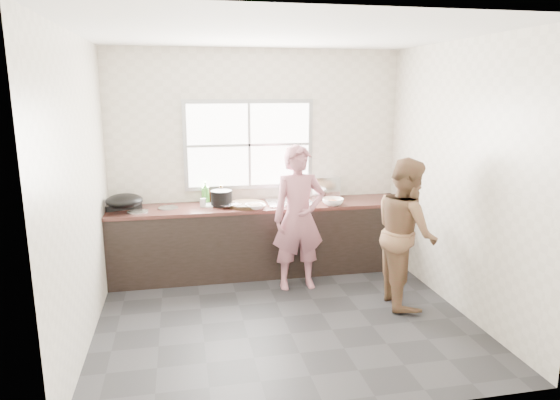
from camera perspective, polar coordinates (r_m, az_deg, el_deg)
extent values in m
cube|color=#262628|center=(5.12, 0.35, -13.26)|extent=(3.60, 3.20, 0.01)
cube|color=silver|center=(4.63, 0.40, 18.54)|extent=(3.60, 3.20, 0.01)
cube|color=beige|center=(6.24, -2.65, 4.53)|extent=(3.60, 0.01, 2.70)
cube|color=silver|center=(4.67, -21.86, 0.86)|extent=(0.01, 3.20, 2.70)
cube|color=silver|center=(5.35, 19.68, 2.43)|extent=(0.01, 3.20, 2.70)
cube|color=silver|center=(3.17, 6.32, -3.55)|extent=(3.60, 0.01, 2.70)
cube|color=black|center=(6.15, -2.10, -4.58)|extent=(3.60, 0.62, 0.82)
cube|color=#3C1E18|center=(6.03, -2.14, -0.68)|extent=(3.60, 0.64, 0.04)
cube|color=silver|center=(6.09, 1.11, -0.30)|extent=(0.55, 0.45, 0.02)
cylinder|color=silver|center=(6.25, 0.72, 1.40)|extent=(0.02, 0.02, 0.30)
cube|color=#9EA0A5|center=(6.19, -3.56, 6.32)|extent=(1.60, 0.05, 1.10)
cube|color=white|center=(6.17, -3.53, 6.29)|extent=(1.50, 0.01, 1.00)
imported|color=#A86571|center=(5.59, 2.14, -2.59)|extent=(0.56, 0.37, 1.52)
imported|color=brown|center=(5.33, 14.21, -3.57)|extent=(0.66, 0.81, 1.55)
cylinder|color=black|center=(5.93, -3.84, -0.52)|extent=(0.49, 0.49, 0.04)
cube|color=silver|center=(5.84, -5.63, -0.55)|extent=(0.24, 0.20, 0.01)
imported|color=white|center=(5.80, -2.83, -0.74)|extent=(0.27, 0.27, 0.06)
imported|color=white|center=(6.01, 6.06, -0.28)|extent=(0.26, 0.26, 0.07)
imported|color=silver|center=(5.88, 1.15, -0.55)|extent=(0.23, 0.23, 0.06)
cylinder|color=black|center=(5.98, -6.70, 0.21)|extent=(0.27, 0.27, 0.18)
cylinder|color=white|center=(6.01, -8.07, -0.58)|extent=(0.21, 0.21, 0.02)
imported|color=#418C2D|center=(6.11, -8.52, 0.86)|extent=(0.12, 0.12, 0.27)
imported|color=#4E2513|center=(6.17, -8.21, 0.55)|extent=(0.10, 0.10, 0.18)
imported|color=#452D11|center=(6.18, -6.74, 0.65)|extent=(0.19, 0.19, 0.19)
cylinder|color=silver|center=(5.96, -8.81, -0.31)|extent=(0.08, 0.08, 0.10)
cube|color=black|center=(6.19, -17.71, -0.47)|extent=(0.51, 0.51, 0.06)
ellipsoid|color=black|center=(5.85, -17.37, -0.09)|extent=(0.53, 0.53, 0.16)
cube|color=silver|center=(6.40, 4.95, 1.52)|extent=(0.39, 0.28, 0.28)
cylinder|color=silver|center=(5.87, -15.95, -1.29)|extent=(0.29, 0.29, 0.01)
cylinder|color=#AEB1B4|center=(5.97, -12.66, -0.88)|extent=(0.31, 0.31, 0.01)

